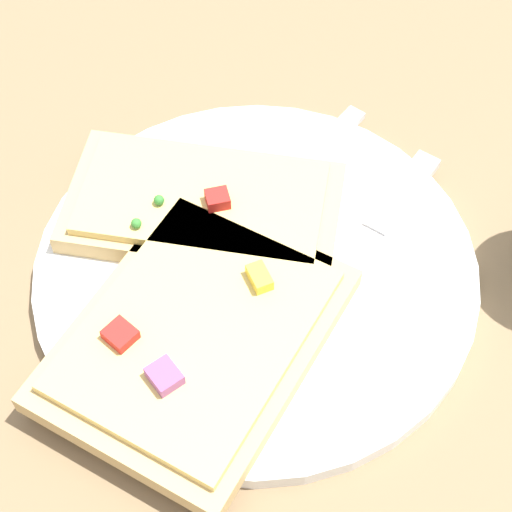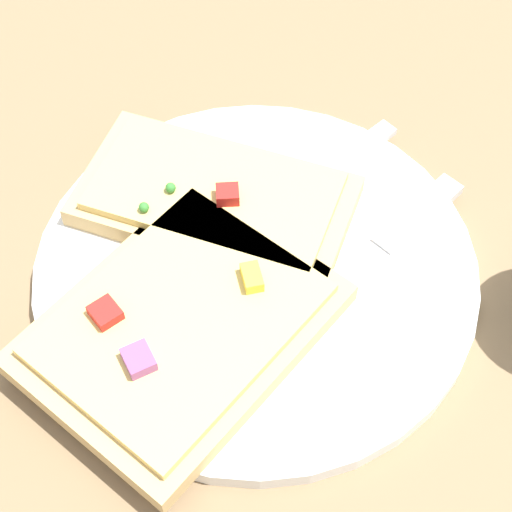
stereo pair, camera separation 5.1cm
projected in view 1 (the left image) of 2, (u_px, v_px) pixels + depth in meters
The scene contains 7 objects.
ground_plane at pixel (256, 276), 0.53m from camera, with size 4.00×4.00×0.00m, color #7F6647.
plate at pixel (256, 271), 0.53m from camera, with size 0.27×0.27×0.01m.
fork at pixel (259, 214), 0.54m from camera, with size 0.11×0.19×0.01m.
knife at pixel (367, 240), 0.53m from camera, with size 0.09×0.19×0.01m.
pizza_slice_main at pixel (196, 336), 0.48m from camera, with size 0.17×0.20×0.03m.
pizza_slice_corner at pixel (203, 205), 0.54m from camera, with size 0.17×0.10×0.03m.
crumb_scatter at pixel (256, 331), 0.49m from camera, with size 0.01×0.13×0.01m.
Camera 1 is at (0.06, -0.29, 0.44)m, focal length 60.00 mm.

